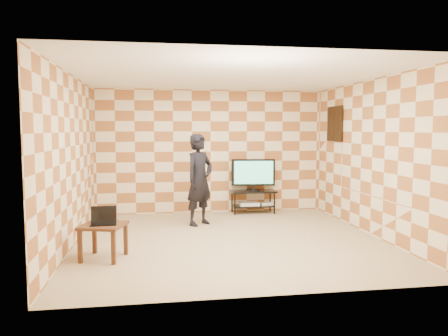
{
  "coord_description": "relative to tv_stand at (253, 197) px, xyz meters",
  "views": [
    {
      "loc": [
        -1.2,
        -7.03,
        1.83
      ],
      "look_at": [
        0.0,
        0.6,
        1.15
      ],
      "focal_mm": 35.0,
      "sensor_mm": 36.0,
      "label": 1
    }
  ],
  "objects": [
    {
      "name": "wall_art",
      "position": [
        1.57,
        -0.68,
        1.58
      ],
      "size": [
        0.04,
        0.72,
        0.72
      ],
      "color": "black",
      "rests_on": "wall_right"
    },
    {
      "name": "side_table",
      "position": [
        -2.85,
        -3.01,
        0.05
      ],
      "size": [
        0.71,
        0.71,
        0.5
      ],
      "color": "#352111",
      "rests_on": "floor"
    },
    {
      "name": "dvd_player",
      "position": [
        -0.09,
        -0.01,
        -0.16
      ],
      "size": [
        0.43,
        0.31,
        0.07
      ],
      "primitive_type": "cube",
      "rotation": [
        0.0,
        0.0,
        -0.02
      ],
      "color": "silver",
      "rests_on": "tv_stand"
    },
    {
      "name": "person",
      "position": [
        -1.28,
        -0.99,
        0.51
      ],
      "size": [
        0.76,
        0.73,
        1.75
      ],
      "primitive_type": "imported",
      "rotation": [
        0.0,
        0.0,
        0.71
      ],
      "color": "black",
      "rests_on": "floor"
    },
    {
      "name": "wall_left",
      "position": [
        -3.4,
        -2.23,
        0.98
      ],
      "size": [
        0.02,
        5.0,
        2.7
      ],
      "primitive_type": "cube",
      "color": "beige",
      "rests_on": "ground"
    },
    {
      "name": "wall_front",
      "position": [
        -0.9,
        -4.73,
        0.98
      ],
      "size": [
        5.0,
        0.02,
        2.7
      ],
      "primitive_type": "cube",
      "color": "beige",
      "rests_on": "ground"
    },
    {
      "name": "laptop",
      "position": [
        -2.85,
        -2.98,
        0.19
      ],
      "size": [
        0.37,
        0.3,
        0.24
      ],
      "color": "black",
      "rests_on": "side_table"
    },
    {
      "name": "tv",
      "position": [
        0.0,
        -0.0,
        0.52
      ],
      "size": [
        0.95,
        0.21,
        0.69
      ],
      "color": "black",
      "rests_on": "tv_stand"
    },
    {
      "name": "wall_back",
      "position": [
        -0.9,
        0.27,
        0.98
      ],
      "size": [
        5.0,
        0.02,
        2.7
      ],
      "primitive_type": "cube",
      "color": "beige",
      "rests_on": "ground"
    },
    {
      "name": "wall_right",
      "position": [
        1.6,
        -2.23,
        0.98
      ],
      "size": [
        0.02,
        5.0,
        2.7
      ],
      "primitive_type": "cube",
      "color": "beige",
      "rests_on": "ground"
    },
    {
      "name": "game_console",
      "position": [
        0.29,
        0.0,
        -0.17
      ],
      "size": [
        0.27,
        0.21,
        0.06
      ],
      "primitive_type": "cube",
      "rotation": [
        0.0,
        0.0,
        0.13
      ],
      "color": "silver",
      "rests_on": "tv_stand"
    },
    {
      "name": "floor",
      "position": [
        -0.9,
        -2.23,
        -0.37
      ],
      "size": [
        5.0,
        5.0,
        0.0
      ],
      "primitive_type": "plane",
      "color": "tan",
      "rests_on": "ground"
    },
    {
      "name": "ceiling",
      "position": [
        -0.9,
        -2.23,
        2.33
      ],
      "size": [
        5.0,
        5.0,
        0.02
      ],
      "primitive_type": "cube",
      "color": "white",
      "rests_on": "wall_back"
    },
    {
      "name": "tv_stand",
      "position": [
        0.0,
        0.0,
        0.0
      ],
      "size": [
        0.99,
        0.45,
        0.5
      ],
      "color": "black",
      "rests_on": "floor"
    }
  ]
}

